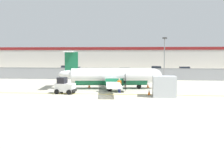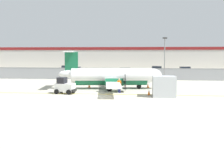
# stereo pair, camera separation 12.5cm
# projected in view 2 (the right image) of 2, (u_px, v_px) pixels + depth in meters

# --- Properties ---
(ground_plane) EXTENTS (140.00, 140.00, 0.01)m
(ground_plane) POSITION_uv_depth(u_px,v_px,m) (101.00, 94.00, 28.35)
(ground_plane) COLOR #B2AD99
(perimeter_fence) EXTENTS (98.00, 0.10, 2.10)m
(perimeter_fence) POSITION_uv_depth(u_px,v_px,m) (113.00, 73.00, 44.13)
(perimeter_fence) COLOR gray
(perimeter_fence) RESTS_ON ground
(parking_lot_strip) EXTENTS (98.00, 17.00, 0.12)m
(parking_lot_strip) POSITION_uv_depth(u_px,v_px,m) (118.00, 74.00, 55.63)
(parking_lot_strip) COLOR #38383A
(parking_lot_strip) RESTS_ON ground
(background_building) EXTENTS (91.00, 8.10, 6.50)m
(background_building) POSITION_uv_depth(u_px,v_px,m) (122.00, 58.00, 73.71)
(background_building) COLOR beige
(background_building) RESTS_ON ground
(commuter_airplane) EXTENTS (13.59, 16.08, 4.92)m
(commuter_airplane) POSITION_uv_depth(u_px,v_px,m) (113.00, 77.00, 32.59)
(commuter_airplane) COLOR white
(commuter_airplane) RESTS_ON ground
(baggage_tug) EXTENTS (2.48, 1.71, 1.88)m
(baggage_tug) POSITION_uv_depth(u_px,v_px,m) (64.00, 86.00, 28.67)
(baggage_tug) COLOR silver
(baggage_tug) RESTS_ON ground
(ground_crew_worker) EXTENTS (0.48, 0.48, 1.70)m
(ground_crew_worker) POSITION_uv_depth(u_px,v_px,m) (119.00, 85.00, 29.25)
(ground_crew_worker) COLOR #191E4C
(ground_crew_worker) RESTS_ON ground
(cargo_container) EXTENTS (2.44, 2.05, 2.20)m
(cargo_container) POSITION_uv_depth(u_px,v_px,m) (164.00, 86.00, 26.66)
(cargo_container) COLOR #B7BCC1
(cargo_container) RESTS_ON ground
(traffic_cone_near_left) EXTENTS (0.36, 0.36, 0.64)m
(traffic_cone_near_left) POSITION_uv_depth(u_px,v_px,m) (68.00, 89.00, 30.63)
(traffic_cone_near_left) COLOR orange
(traffic_cone_near_left) RESTS_ON ground
(traffic_cone_near_right) EXTENTS (0.36, 0.36, 0.64)m
(traffic_cone_near_right) POSITION_uv_depth(u_px,v_px,m) (89.00, 85.00, 33.99)
(traffic_cone_near_right) COLOR orange
(traffic_cone_near_right) RESTS_ON ground
(traffic_cone_far_left) EXTENTS (0.36, 0.36, 0.64)m
(traffic_cone_far_left) POSITION_uv_depth(u_px,v_px,m) (149.00, 92.00, 27.80)
(traffic_cone_far_left) COLOR orange
(traffic_cone_far_left) RESTS_ON ground
(traffic_cone_far_right) EXTENTS (0.36, 0.36, 0.64)m
(traffic_cone_far_right) POSITION_uv_depth(u_px,v_px,m) (148.00, 85.00, 33.76)
(traffic_cone_far_right) COLOR orange
(traffic_cone_far_right) RESTS_ON ground
(parked_car_0) EXTENTS (4.38, 2.40, 1.58)m
(parked_car_0) POSITION_uv_depth(u_px,v_px,m) (66.00, 69.00, 62.47)
(parked_car_0) COLOR slate
(parked_car_0) RESTS_ON parking_lot_strip
(parked_car_1) EXTENTS (4.25, 2.11, 1.58)m
(parked_car_1) POSITION_uv_depth(u_px,v_px,m) (76.00, 70.00, 55.80)
(parked_car_1) COLOR navy
(parked_car_1) RESTS_ON parking_lot_strip
(parked_car_2) EXTENTS (4.32, 2.26, 1.58)m
(parked_car_2) POSITION_uv_depth(u_px,v_px,m) (108.00, 72.00, 50.70)
(parked_car_2) COLOR silver
(parked_car_2) RESTS_ON parking_lot_strip
(parked_car_3) EXTENTS (4.22, 2.04, 1.58)m
(parked_car_3) POSITION_uv_depth(u_px,v_px,m) (125.00, 72.00, 51.98)
(parked_car_3) COLOR red
(parked_car_3) RESTS_ON parking_lot_strip
(parked_car_4) EXTENTS (4.39, 2.44, 1.58)m
(parked_car_4) POSITION_uv_depth(u_px,v_px,m) (156.00, 69.00, 59.14)
(parked_car_4) COLOR #19662D
(parked_car_4) RESTS_ON parking_lot_strip
(parked_car_5) EXTENTS (4.21, 2.01, 1.58)m
(parked_car_5) POSITION_uv_depth(u_px,v_px,m) (185.00, 70.00, 56.74)
(parked_car_5) COLOR red
(parked_car_5) RESTS_ON parking_lot_strip
(apron_light_pole) EXTENTS (0.70, 0.30, 7.27)m
(apron_light_pole) POSITION_uv_depth(u_px,v_px,m) (165.00, 56.00, 40.85)
(apron_light_pole) COLOR slate
(apron_light_pole) RESTS_ON ground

